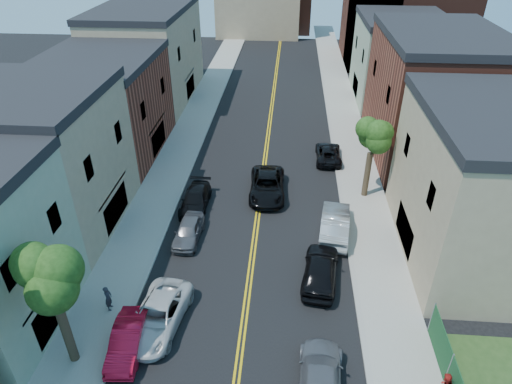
% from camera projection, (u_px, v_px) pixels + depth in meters
% --- Properties ---
extents(sidewalk_left, '(3.20, 100.00, 0.15)m').
position_uv_depth(sidewalk_left, '(187.00, 134.00, 43.52)').
color(sidewalk_left, gray).
rests_on(sidewalk_left, ground).
extents(sidewalk_right, '(3.20, 100.00, 0.15)m').
position_uv_depth(sidewalk_right, '(351.00, 139.00, 42.48)').
color(sidewalk_right, gray).
rests_on(sidewalk_right, ground).
extents(curb_left, '(0.30, 100.00, 0.15)m').
position_uv_depth(curb_left, '(205.00, 134.00, 43.40)').
color(curb_left, gray).
rests_on(curb_left, ground).
extents(curb_right, '(0.30, 100.00, 0.15)m').
position_uv_depth(curb_right, '(332.00, 139.00, 42.59)').
color(curb_right, gray).
rests_on(curb_right, ground).
extents(bldg_left_tan_near, '(9.00, 10.00, 9.00)m').
position_uv_depth(bldg_left_tan_near, '(41.00, 165.00, 28.90)').
color(bldg_left_tan_near, '#998466').
rests_on(bldg_left_tan_near, ground).
extents(bldg_left_brick, '(9.00, 12.00, 8.00)m').
position_uv_depth(bldg_left_brick, '(104.00, 109.00, 38.45)').
color(bldg_left_brick, brown).
rests_on(bldg_left_brick, ground).
extents(bldg_left_tan_far, '(9.00, 16.00, 9.50)m').
position_uv_depth(bldg_left_tan_far, '(149.00, 56.00, 49.87)').
color(bldg_left_tan_far, '#998466').
rests_on(bldg_left_tan_far, ground).
extents(bldg_right_tan, '(9.00, 12.00, 9.00)m').
position_uv_depth(bldg_right_tan, '(491.00, 191.00, 26.22)').
color(bldg_right_tan, '#998466').
rests_on(bldg_right_tan, ground).
extents(bldg_right_brick, '(9.00, 14.00, 10.00)m').
position_uv_depth(bldg_right_brick, '(432.00, 99.00, 37.77)').
color(bldg_right_brick, brown).
rests_on(bldg_right_brick, ground).
extents(bldg_right_palegrn, '(9.00, 12.00, 8.50)m').
position_uv_depth(bldg_right_palegrn, '(399.00, 61.00, 49.99)').
color(bldg_right_palegrn, gray).
rests_on(bldg_right_palegrn, ground).
extents(church, '(16.20, 14.20, 22.60)m').
position_uv_depth(church, '(399.00, 9.00, 60.96)').
color(church, '#4C2319').
rests_on(church, ground).
extents(backdrop_center, '(10.00, 8.00, 10.00)m').
position_uv_depth(backdrop_center, '(282.00, 1.00, 79.21)').
color(backdrop_center, brown).
rests_on(backdrop_center, ground).
extents(tree_left_mid, '(5.20, 5.20, 9.29)m').
position_uv_depth(tree_left_mid, '(42.00, 255.00, 18.11)').
color(tree_left_mid, '#38281C').
rests_on(tree_left_mid, sidewalk_left).
extents(tree_right_far, '(4.40, 4.40, 8.03)m').
position_uv_depth(tree_right_far, '(375.00, 127.00, 31.02)').
color(tree_right_far, '#38281C').
rests_on(tree_right_far, sidewalk_right).
extents(red_sedan, '(1.71, 4.12, 1.33)m').
position_uv_depth(red_sedan, '(128.00, 340.00, 21.80)').
color(red_sedan, red).
rests_on(red_sedan, ground).
extents(white_pickup, '(3.07, 5.46, 1.44)m').
position_uv_depth(white_pickup, '(158.00, 316.00, 23.04)').
color(white_pickup, silver).
rests_on(white_pickup, ground).
extents(grey_car_left, '(1.72, 3.98, 1.34)m').
position_uv_depth(grey_car_left, '(188.00, 231.00, 29.26)').
color(grey_car_left, '#4F5056').
rests_on(grey_car_left, ground).
extents(black_car_left, '(1.88, 4.57, 1.32)m').
position_uv_depth(black_car_left, '(196.00, 199.00, 32.48)').
color(black_car_left, black).
rests_on(black_car_left, ground).
extents(grey_car_right, '(2.37, 5.05, 1.43)m').
position_uv_depth(grey_car_right, '(320.00, 379.00, 19.92)').
color(grey_car_right, '#5A5B61').
rests_on(grey_car_right, ground).
extents(black_car_right, '(2.57, 5.10, 1.67)m').
position_uv_depth(black_car_right, '(320.00, 269.00, 25.87)').
color(black_car_right, black).
rests_on(black_car_right, ground).
extents(silver_car_right, '(2.41, 5.37, 1.71)m').
position_uv_depth(silver_car_right, '(335.00, 223.00, 29.65)').
color(silver_car_right, '#A0A4A8').
rests_on(silver_car_right, ground).
extents(dark_car_right_far, '(2.16, 4.59, 1.27)m').
position_uv_depth(dark_car_right_far, '(328.00, 153.00, 38.77)').
color(dark_car_right_far, black).
rests_on(dark_car_right_far, ground).
extents(black_suv_lane, '(2.77, 5.70, 1.56)m').
position_uv_depth(black_suv_lane, '(267.00, 186.00, 33.89)').
color(black_suv_lane, black).
rests_on(black_suv_lane, ground).
extents(pedestrian_left, '(0.41, 0.59, 1.53)m').
position_uv_depth(pedestrian_left, '(108.00, 298.00, 23.82)').
color(pedestrian_left, '#26262D').
rests_on(pedestrian_left, sidewalk_left).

